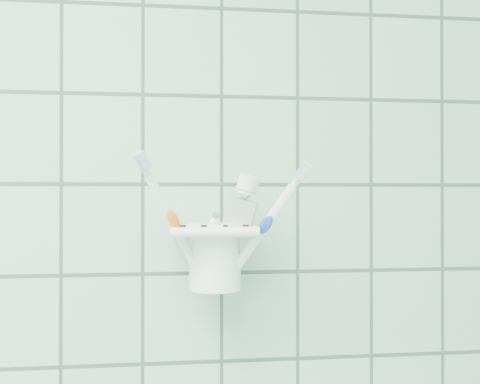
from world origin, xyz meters
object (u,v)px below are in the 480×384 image
object	(u,v)px
toothbrush_pink	(204,208)
toothbrush_orange	(226,209)
toothpaste_tube	(223,219)
holder_bracket	(213,231)
toothbrush_blue	(211,204)
cup	(215,253)

from	to	relation	value
toothbrush_pink	toothbrush_orange	bearing A→B (deg)	-38.40
toothbrush_orange	toothpaste_tube	bearing A→B (deg)	128.90
holder_bracket	toothbrush_blue	distance (m)	0.04
toothpaste_tube	holder_bracket	bearing A→B (deg)	-134.73
toothpaste_tube	toothbrush_orange	bearing A→B (deg)	-44.67
toothbrush_blue	toothbrush_pink	bearing A→B (deg)	-146.92
toothbrush_pink	holder_bracket	bearing A→B (deg)	-43.26
toothbrush_orange	toothpaste_tube	size ratio (longest dim) A/B	1.16
cup	toothbrush_blue	xyz separation A→B (m)	(-0.00, 0.01, 0.06)
toothbrush_pink	toothpaste_tube	world-z (taller)	toothbrush_pink
cup	toothbrush_blue	bearing A→B (deg)	122.28
toothbrush_pink	toothbrush_blue	xyz separation A→B (m)	(0.01, 0.01, 0.01)
toothbrush_blue	toothpaste_tube	bearing A→B (deg)	-25.06
toothbrush_pink	toothpaste_tube	bearing A→B (deg)	-22.27
toothbrush_blue	toothbrush_orange	xyz separation A→B (m)	(0.02, -0.01, -0.01)
holder_bracket	cup	size ratio (longest dim) A/B	1.26
holder_bracket	toothpaste_tube	distance (m)	0.02
toothbrush_orange	toothpaste_tube	distance (m)	0.02
toothbrush_pink	toothbrush_orange	distance (m)	0.03
cup	toothbrush_blue	distance (m)	0.07
toothbrush_orange	toothpaste_tube	xyz separation A→B (m)	(-0.00, 0.01, -0.01)
toothbrush_pink	toothbrush_orange	xyz separation A→B (m)	(0.03, -0.01, -0.00)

